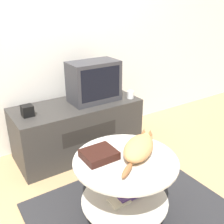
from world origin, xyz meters
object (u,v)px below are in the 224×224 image
tv (94,82)px  dvd_box (99,154)px  speaker (27,111)px  cat (139,148)px

tv → dvd_box: 1.07m
speaker → tv: bearing=0.7°
tv → speaker: size_ratio=5.03×
dvd_box → cat: cat is taller
tv → speaker: tv is taller
speaker → dvd_box: size_ratio=0.44×
tv → cat: size_ratio=1.04×
tv → speaker: (-0.72, -0.01, -0.16)m
cat → dvd_box: bearing=120.3°
tv → cat: (-0.23, -1.05, -0.19)m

